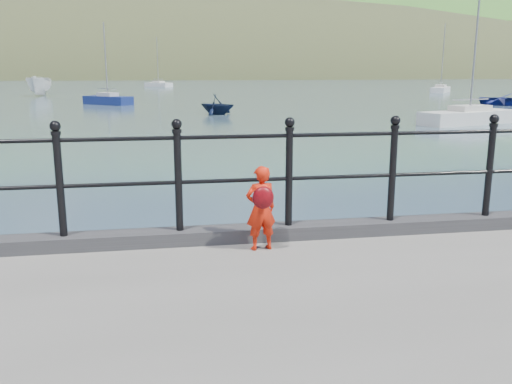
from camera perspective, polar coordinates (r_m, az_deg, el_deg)
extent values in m
plane|color=#2D4251|center=(6.51, -2.31, -13.11)|extent=(600.00, 600.00, 0.00)
cube|color=#28282B|center=(5.98, -2.21, -4.42)|extent=(60.00, 0.30, 0.15)
cylinder|color=black|center=(5.83, -2.26, 1.22)|extent=(18.00, 0.04, 0.04)
cylinder|color=black|center=(5.75, -2.30, 5.84)|extent=(18.00, 0.04, 0.04)
cylinder|color=black|center=(5.88, -19.93, 0.56)|extent=(0.08, 0.08, 1.05)
sphere|color=black|center=(5.79, -20.40, 6.52)|extent=(0.11, 0.11, 0.11)
cylinder|color=black|center=(5.78, -8.17, 1.01)|extent=(0.08, 0.08, 1.05)
sphere|color=black|center=(5.69, -8.36, 7.08)|extent=(0.11, 0.11, 0.11)
cylinder|color=black|center=(5.94, 3.49, 1.42)|extent=(0.08, 0.08, 1.05)
sphere|color=black|center=(5.85, 3.57, 7.34)|extent=(0.11, 0.11, 0.11)
cylinder|color=black|center=(6.32, 14.16, 1.74)|extent=(0.08, 0.08, 1.05)
sphere|color=black|center=(6.23, 14.46, 7.30)|extent=(0.11, 0.11, 0.11)
cylinder|color=black|center=(6.89, 23.34, 1.97)|extent=(0.08, 0.08, 1.05)
sphere|color=black|center=(6.81, 23.79, 7.05)|extent=(0.11, 0.11, 0.11)
ellipsoid|color=#333A21|center=(202.70, -3.89, 7.53)|extent=(400.00, 100.00, 88.00)
ellipsoid|color=#387026|center=(269.48, 3.34, 6.28)|extent=(600.00, 180.00, 156.00)
cube|color=silver|center=(189.93, -20.63, 11.98)|extent=(9.00, 6.00, 6.00)
cube|color=#4C4744|center=(189.97, -20.73, 13.19)|extent=(9.50, 6.50, 2.00)
cube|color=silver|center=(187.15, -13.54, 12.43)|extent=(9.00, 6.00, 6.00)
cube|color=#4C4744|center=(187.20, -13.61, 13.66)|extent=(9.50, 6.50, 2.00)
cube|color=silver|center=(187.75, -4.14, 12.74)|extent=(9.00, 6.00, 6.00)
cube|color=#4C4744|center=(187.80, -4.16, 13.96)|extent=(9.50, 6.50, 2.00)
cube|color=silver|center=(192.33, 4.09, 12.74)|extent=(9.00, 6.00, 6.00)
cube|color=#4C4744|center=(192.38, 4.11, 13.93)|extent=(9.50, 6.50, 2.00)
imported|color=red|center=(5.59, 0.51, -1.72)|extent=(0.35, 0.26, 0.89)
ellipsoid|color=#C00711|center=(5.43, 0.76, -0.61)|extent=(0.22, 0.11, 0.23)
imported|color=navy|center=(49.49, 25.12, 8.81)|extent=(5.67, 5.42, 0.96)
imported|color=white|center=(65.11, -21.79, 10.31)|extent=(2.33, 5.77, 2.20)
imported|color=black|center=(35.65, -4.11, 9.19)|extent=(3.29, 3.24, 1.31)
cube|color=silver|center=(31.45, 21.51, 7.13)|extent=(6.21, 3.44, 0.90)
cube|color=beige|center=(31.41, 21.59, 8.04)|extent=(2.36, 1.76, 0.50)
cylinder|color=#A5A5A8|center=(31.38, 22.15, 14.66)|extent=(0.10, 0.10, 7.38)
cylinder|color=#A5A5A8|center=(31.38, 21.67, 9.04)|extent=(2.58, 0.89, 0.06)
cube|color=white|center=(74.73, 18.84, 10.08)|extent=(4.95, 5.89, 0.90)
cube|color=beige|center=(74.72, 18.87, 10.46)|extent=(2.20, 2.41, 0.50)
cylinder|color=#A5A5A8|center=(74.71, 19.08, 13.42)|extent=(0.10, 0.10, 7.84)
cylinder|color=#A5A5A8|center=(74.71, 18.90, 10.88)|extent=(1.68, 2.24, 0.06)
cube|color=silver|center=(96.10, -10.23, 10.99)|extent=(4.88, 5.45, 0.90)
cube|color=beige|center=(96.08, -10.24, 11.28)|extent=(2.17, 2.28, 0.50)
cylinder|color=#A5A5A8|center=(96.07, -10.33, 13.50)|extent=(0.10, 0.10, 7.53)
cylinder|color=#A5A5A8|center=(96.07, -10.26, 11.61)|extent=(1.65, 2.01, 0.06)
cube|color=navy|center=(47.56, -15.31, 9.16)|extent=(4.36, 4.14, 0.90)
cube|color=beige|center=(47.53, -15.35, 9.77)|extent=(1.87, 1.83, 0.50)
cylinder|color=#A5A5A8|center=(47.49, -15.56, 13.27)|extent=(0.10, 0.10, 5.93)
cylinder|color=#A5A5A8|center=(47.51, -15.39, 10.43)|extent=(1.56, 1.42, 0.06)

